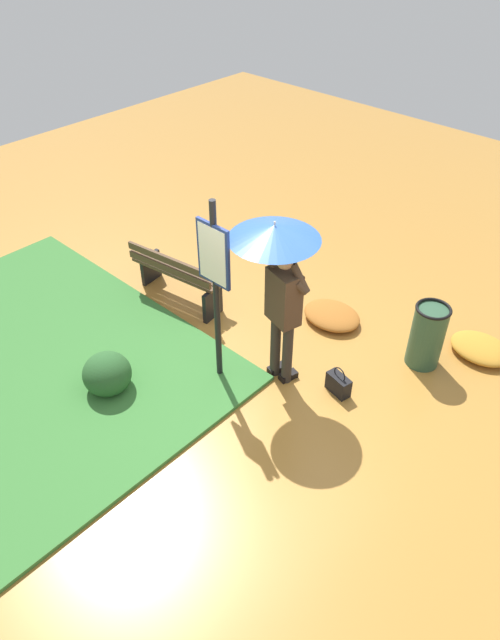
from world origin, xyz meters
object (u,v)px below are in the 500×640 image
Objects in this scene: info_sign_post at (215,275)px; trash_bin at (427,335)px; person_with_umbrella at (278,265)px; handbag at (338,384)px; park_bench at (177,275)px.

info_sign_post reaches higher than trash_bin.
person_with_umbrella is 5.53× the size of handbag.
info_sign_post is 1.93m from handbag.
handbag is 1.24m from trash_bin.
person_with_umbrella is at bearing 49.64° from trash_bin.
trash_bin reaches higher than handbag.
park_bench is at bearing -25.04° from info_sign_post.
trash_bin is at bearing -159.94° from park_bench.
info_sign_post is at bearing 45.34° from person_with_umbrella.
handbag is 0.26× the size of park_bench.
trash_bin reaches higher than park_bench.
park_bench is (1.98, -0.23, -1.15)m from person_with_umbrella.
park_bench is 1.68× the size of trash_bin.
person_with_umbrella reaches higher than trash_bin.
handbag is 2.72m from park_bench.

